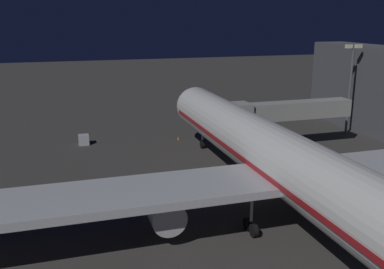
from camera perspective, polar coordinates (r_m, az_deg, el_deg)
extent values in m
plane|color=#383533|center=(50.07, 7.59, -7.20)|extent=(320.00, 320.00, 0.00)
cylinder|color=silver|center=(42.24, 11.79, -3.38)|extent=(5.83, 55.18, 5.83)
sphere|color=silver|center=(66.89, 0.45, 3.75)|extent=(5.71, 5.71, 5.71)
cube|color=maroon|center=(42.38, 11.76, -3.94)|extent=(5.88, 52.97, 0.50)
cube|color=black|center=(65.06, 0.91, 4.34)|extent=(3.20, 1.40, 0.90)
cube|color=#B7BABF|center=(41.45, 12.62, -5.29)|extent=(59.40, 7.01, 0.70)
cylinder|color=black|center=(51.61, 21.94, -4.31)|extent=(2.54, 0.15, 2.54)
cylinder|color=#B7BABF|center=(38.98, -3.91, -9.46)|extent=(2.99, 5.74, 2.99)
cylinder|color=black|center=(41.54, -4.83, -7.87)|extent=(2.54, 0.15, 2.54)
cylinder|color=#B7BABF|center=(64.42, 1.38, 0.17)|extent=(0.28, 0.28, 2.21)
cylinder|color=black|center=(64.88, 1.37, -1.28)|extent=(0.45, 1.20, 1.20)
cylinder|color=#B7BABF|center=(43.70, 17.94, -7.98)|extent=(0.28, 0.28, 2.21)
cylinder|color=black|center=(44.85, 17.29, -9.69)|extent=(0.45, 1.20, 1.20)
cylinder|color=black|center=(43.90, 18.24, -10.33)|extent=(0.45, 1.20, 1.20)
cylinder|color=#B7BABF|center=(39.72, 7.78, -9.72)|extent=(0.28, 0.28, 2.21)
cylinder|color=black|center=(40.99, 7.31, -11.53)|extent=(0.45, 1.20, 1.20)
cylinder|color=black|center=(39.94, 8.09, -12.31)|extent=(0.45, 1.20, 1.20)
cube|color=#9E9E99|center=(65.66, 13.21, 3.13)|extent=(17.67, 2.60, 2.50)
cube|color=#9E9E99|center=(61.74, 6.08, 2.70)|extent=(3.20, 3.40, 3.00)
cube|color=black|center=(61.21, 4.87, 2.62)|extent=(0.70, 3.20, 2.70)
cylinder|color=#B7BABF|center=(62.96, 6.83, -0.35)|extent=(0.56, 0.56, 4.48)
cylinder|color=black|center=(63.74, 7.27, -1.99)|extent=(0.25, 0.60, 0.60)
cylinder|color=black|center=(63.27, 6.28, -2.08)|extent=(0.25, 0.60, 0.60)
cylinder|color=#59595E|center=(75.93, 19.86, 5.25)|extent=(0.40, 0.40, 14.16)
cube|color=#F9EFC6|center=(75.69, 20.92, 10.73)|extent=(1.10, 0.50, 0.60)
cube|color=#F9EFC6|center=(74.61, 19.80, 10.78)|extent=(1.10, 0.50, 0.60)
cube|color=#B7BABF|center=(68.72, -13.95, -0.66)|extent=(1.54, 1.60, 1.51)
cone|color=orange|center=(70.66, 1.65, -0.19)|extent=(0.36, 0.36, 0.55)
cone|color=orange|center=(69.42, -1.79, -0.47)|extent=(0.36, 0.36, 0.55)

